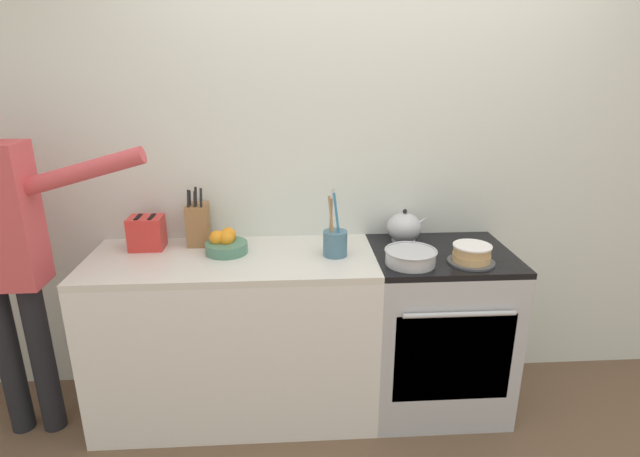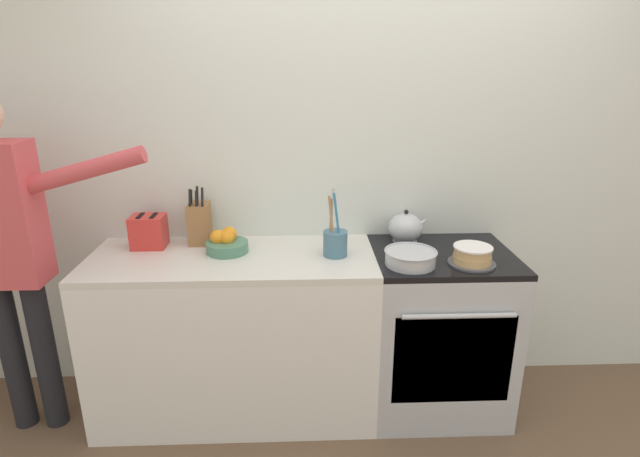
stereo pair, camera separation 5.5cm
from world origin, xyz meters
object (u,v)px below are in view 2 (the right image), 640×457
at_px(tea_kettle, 406,228).
at_px(person_baker, 7,241).
at_px(stove_range, 437,330).
at_px(layer_cake, 472,256).
at_px(toaster, 149,231).
at_px(fruit_bowl, 226,242).
at_px(utensil_crock, 335,242).
at_px(knife_block, 200,223).
at_px(mixing_bowl, 410,258).

height_order(tea_kettle, person_baker, person_baker).
distance_m(stove_range, layer_cake, 0.52).
height_order(stove_range, toaster, toaster).
relative_size(fruit_bowl, toaster, 1.14).
height_order(tea_kettle, toaster, tea_kettle).
bearing_deg(fruit_bowl, utensil_crock, -8.12).
distance_m(utensil_crock, toaster, 0.98).
xyz_separation_m(knife_block, utensil_crock, (0.71, -0.21, -0.04)).
relative_size(tea_kettle, utensil_crock, 0.66).
bearing_deg(layer_cake, mixing_bowl, 179.56).
height_order(stove_range, layer_cake, layer_cake).
bearing_deg(utensil_crock, mixing_bowl, -21.19).
distance_m(stove_range, person_baker, 2.18).
xyz_separation_m(mixing_bowl, knife_block, (-1.06, 0.35, 0.08)).
bearing_deg(toaster, knife_block, 11.19).
bearing_deg(knife_block, person_baker, -160.11).
bearing_deg(fruit_bowl, stove_range, -3.62).
bearing_deg(utensil_crock, layer_cake, -12.05).
xyz_separation_m(layer_cake, person_baker, (-2.20, 0.05, 0.09)).
distance_m(fruit_bowl, toaster, 0.42).
bearing_deg(mixing_bowl, tea_kettle, 82.67).
height_order(stove_range, mixing_bowl, mixing_bowl).
height_order(tea_kettle, mixing_bowl, tea_kettle).
xyz_separation_m(fruit_bowl, toaster, (-0.41, 0.08, 0.04)).
relative_size(layer_cake, knife_block, 0.72).
relative_size(stove_range, layer_cake, 3.93).
distance_m(utensil_crock, person_baker, 1.55).
height_order(mixing_bowl, toaster, toaster).
relative_size(tea_kettle, person_baker, 0.13).
bearing_deg(layer_cake, utensil_crock, 167.95).
xyz_separation_m(fruit_bowl, person_baker, (-0.99, -0.17, 0.08)).
height_order(mixing_bowl, person_baker, person_baker).
bearing_deg(fruit_bowl, person_baker, -170.25).
bearing_deg(tea_kettle, knife_block, 178.89).
bearing_deg(fruit_bowl, tea_kettle, 6.65).
bearing_deg(toaster, mixing_bowl, -12.70).
relative_size(utensil_crock, fruit_bowl, 1.59).
bearing_deg(tea_kettle, stove_range, -48.24).
xyz_separation_m(tea_kettle, toaster, (-1.36, -0.03, 0.01)).
relative_size(knife_block, fruit_bowl, 1.47).
height_order(stove_range, person_baker, person_baker).
bearing_deg(toaster, utensil_crock, -9.43).
distance_m(stove_range, mixing_bowl, 0.54).
bearing_deg(utensil_crock, fruit_bowl, 171.88).
relative_size(mixing_bowl, knife_block, 0.80).
bearing_deg(knife_block, utensil_crock, -16.59).
height_order(layer_cake, toaster, toaster).
bearing_deg(layer_cake, tea_kettle, 127.98).
relative_size(tea_kettle, knife_block, 0.72).
height_order(layer_cake, fruit_bowl, fruit_bowl).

